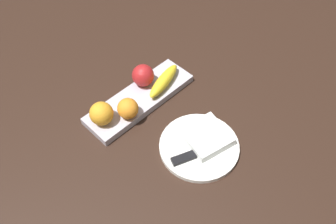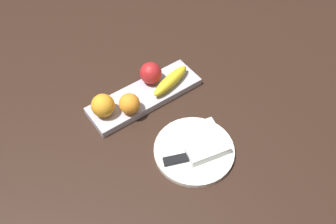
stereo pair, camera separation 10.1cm
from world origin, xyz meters
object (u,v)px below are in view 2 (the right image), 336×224
object	(u,v)px
orange_near_banana	(103,106)
dinner_plate	(194,150)
fruit_tray	(145,96)
apple	(151,73)
orange_near_apple	(129,104)
knife	(185,158)
banana	(171,81)
folded_napkin	(202,141)

from	to	relation	value
orange_near_banana	dinner_plate	bearing A→B (deg)	-60.80
fruit_tray	dinner_plate	bearing A→B (deg)	-90.00
fruit_tray	apple	distance (m)	0.07
orange_near_apple	orange_near_banana	bearing A→B (deg)	151.50
apple	knife	world-z (taller)	apple
banana	dinner_plate	bearing A→B (deg)	53.51
orange_near_banana	knife	distance (m)	0.28
orange_near_apple	knife	world-z (taller)	orange_near_apple
folded_napkin	orange_near_apple	bearing A→B (deg)	115.27
orange_near_banana	knife	xyz separation A→B (m)	(0.10, -0.26, -0.04)
fruit_tray	knife	size ratio (longest dim) A/B	2.09
banana	orange_near_apple	distance (m)	0.16
banana	fruit_tray	bearing A→B (deg)	-27.90
folded_napkin	banana	bearing A→B (deg)	75.63
knife	apple	bearing A→B (deg)	95.41
fruit_tray	orange_near_banana	xyz separation A→B (m)	(-0.14, 0.00, 0.05)
apple	orange_near_banana	distance (m)	0.19
apple	dinner_plate	size ratio (longest dim) A/B	0.31
apple	orange_near_banana	xyz separation A→B (m)	(-0.19, -0.03, -0.00)
apple	banana	xyz separation A→B (m)	(0.04, -0.05, -0.02)
orange_near_apple	knife	distance (m)	0.23
apple	folded_napkin	size ratio (longest dim) A/B	0.59
orange_near_apple	dinner_plate	size ratio (longest dim) A/B	0.28
dinner_plate	fruit_tray	bearing A→B (deg)	90.00
fruit_tray	knife	world-z (taller)	knife
orange_near_apple	folded_napkin	world-z (taller)	orange_near_apple
orange_near_apple	folded_napkin	size ratio (longest dim) A/B	0.53
fruit_tray	orange_near_apple	size ratio (longest dim) A/B	5.87
orange_near_apple	folded_napkin	distance (m)	0.24
folded_napkin	knife	world-z (taller)	folded_napkin
dinner_plate	banana	bearing A→B (deg)	69.23
dinner_plate	knife	xyz separation A→B (m)	(-0.04, -0.01, 0.01)
apple	folded_napkin	distance (m)	0.28
banana	knife	size ratio (longest dim) A/B	0.91
apple	banana	world-z (taller)	apple
orange_near_banana	knife	world-z (taller)	orange_near_banana
fruit_tray	folded_napkin	world-z (taller)	folded_napkin
apple	orange_near_apple	xyz separation A→B (m)	(-0.12, -0.07, -0.00)
banana	orange_near_apple	bearing A→B (deg)	-10.76
folded_napkin	apple	bearing A→B (deg)	86.19
apple	orange_near_apple	size ratio (longest dim) A/B	1.12
fruit_tray	knife	xyz separation A→B (m)	(-0.04, -0.26, 0.01)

